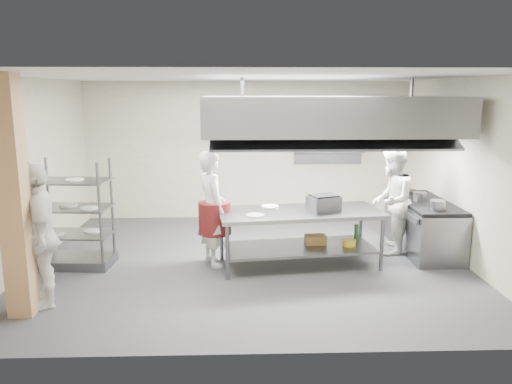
{
  "coord_description": "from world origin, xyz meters",
  "views": [
    {
      "loc": [
        -0.16,
        -7.91,
        2.77
      ],
      "look_at": [
        0.12,
        0.2,
        1.14
      ],
      "focal_mm": 35.0,
      "sensor_mm": 36.0,
      "label": 1
    }
  ],
  "objects_px": {
    "cooking_range": "(423,227)",
    "chef_plating": "(40,236)",
    "chef_head": "(212,209)",
    "pass_rack": "(74,214)",
    "griddle": "(324,203)",
    "chef_line": "(392,201)",
    "stockpot": "(420,197)",
    "island": "(299,238)"
  },
  "relations": [
    {
      "from": "cooking_range",
      "to": "chef_plating",
      "type": "xyz_separation_m",
      "value": [
        -5.82,
        -2.11,
        0.52
      ]
    },
    {
      "from": "chef_head",
      "to": "chef_plating",
      "type": "height_order",
      "value": "chef_plating"
    },
    {
      "from": "pass_rack",
      "to": "griddle",
      "type": "bearing_deg",
      "value": 3.03
    },
    {
      "from": "chef_line",
      "to": "chef_head",
      "type": "bearing_deg",
      "value": -55.91
    },
    {
      "from": "chef_head",
      "to": "chef_line",
      "type": "bearing_deg",
      "value": -103.9
    },
    {
      "from": "chef_plating",
      "to": "chef_line",
      "type": "bearing_deg",
      "value": 89.26
    },
    {
      "from": "pass_rack",
      "to": "griddle",
      "type": "height_order",
      "value": "pass_rack"
    },
    {
      "from": "griddle",
      "to": "stockpot",
      "type": "relative_size",
      "value": 2.02
    },
    {
      "from": "chef_line",
      "to": "griddle",
      "type": "xyz_separation_m",
      "value": [
        -1.28,
        -0.58,
        0.1
      ]
    },
    {
      "from": "cooking_range",
      "to": "chef_line",
      "type": "xyz_separation_m",
      "value": [
        -0.62,
        -0.11,
        0.5
      ]
    },
    {
      "from": "island",
      "to": "griddle",
      "type": "xyz_separation_m",
      "value": [
        0.39,
        0.02,
        0.57
      ]
    },
    {
      "from": "chef_line",
      "to": "griddle",
      "type": "bearing_deg",
      "value": -40.81
    },
    {
      "from": "cooking_range",
      "to": "chef_line",
      "type": "bearing_deg",
      "value": -170.32
    },
    {
      "from": "island",
      "to": "cooking_range",
      "type": "distance_m",
      "value": 2.39
    },
    {
      "from": "chef_head",
      "to": "stockpot",
      "type": "height_order",
      "value": "chef_head"
    },
    {
      "from": "griddle",
      "to": "stockpot",
      "type": "bearing_deg",
      "value": -1.06
    },
    {
      "from": "chef_head",
      "to": "cooking_range",
      "type": "bearing_deg",
      "value": -103.86
    },
    {
      "from": "chef_plating",
      "to": "stockpot",
      "type": "xyz_separation_m",
      "value": [
        5.71,
        2.07,
        0.03
      ]
    },
    {
      "from": "island",
      "to": "chef_line",
      "type": "distance_m",
      "value": 1.83
    },
    {
      "from": "pass_rack",
      "to": "chef_plating",
      "type": "distance_m",
      "value": 1.51
    },
    {
      "from": "island",
      "to": "chef_line",
      "type": "xyz_separation_m",
      "value": [
        1.66,
        0.61,
        0.47
      ]
    },
    {
      "from": "pass_rack",
      "to": "cooking_range",
      "type": "bearing_deg",
      "value": 10.13
    },
    {
      "from": "pass_rack",
      "to": "cooking_range",
      "type": "height_order",
      "value": "pass_rack"
    },
    {
      "from": "chef_head",
      "to": "pass_rack",
      "type": "bearing_deg",
      "value": 66.29
    },
    {
      "from": "pass_rack",
      "to": "stockpot",
      "type": "relative_size",
      "value": 7.51
    },
    {
      "from": "stockpot",
      "to": "pass_rack",
      "type": "bearing_deg",
      "value": -174.45
    },
    {
      "from": "cooking_range",
      "to": "griddle",
      "type": "distance_m",
      "value": 2.1
    },
    {
      "from": "chef_line",
      "to": "stockpot",
      "type": "bearing_deg",
      "value": 121.74
    },
    {
      "from": "pass_rack",
      "to": "chef_head",
      "type": "xyz_separation_m",
      "value": [
        2.2,
        -0.01,
        0.07
      ]
    },
    {
      "from": "pass_rack",
      "to": "chef_head",
      "type": "bearing_deg",
      "value": 3.92
    },
    {
      "from": "chef_head",
      "to": "chef_line",
      "type": "relative_size",
      "value": 1.01
    },
    {
      "from": "cooking_range",
      "to": "griddle",
      "type": "xyz_separation_m",
      "value": [
        -1.89,
        -0.69,
        0.6
      ]
    },
    {
      "from": "island",
      "to": "griddle",
      "type": "height_order",
      "value": "griddle"
    },
    {
      "from": "island",
      "to": "griddle",
      "type": "bearing_deg",
      "value": -3.8
    },
    {
      "from": "cooking_range",
      "to": "chef_line",
      "type": "distance_m",
      "value": 0.8
    },
    {
      "from": "chef_line",
      "to": "chef_plating",
      "type": "distance_m",
      "value": 5.58
    },
    {
      "from": "stockpot",
      "to": "griddle",
      "type": "bearing_deg",
      "value": -160.08
    },
    {
      "from": "cooking_range",
      "to": "chef_line",
      "type": "relative_size",
      "value": 1.08
    },
    {
      "from": "griddle",
      "to": "chef_plating",
      "type": "bearing_deg",
      "value": 178.97
    },
    {
      "from": "island",
      "to": "stockpot",
      "type": "height_order",
      "value": "stockpot"
    },
    {
      "from": "pass_rack",
      "to": "chef_head",
      "type": "height_order",
      "value": "chef_head"
    },
    {
      "from": "cooking_range",
      "to": "chef_plating",
      "type": "relative_size",
      "value": 1.06
    }
  ]
}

